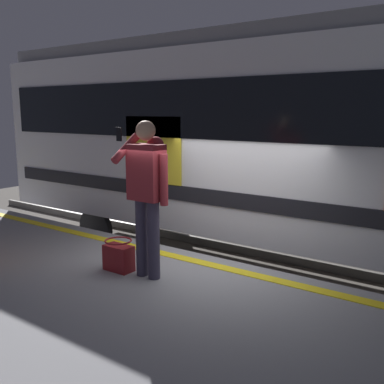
{
  "coord_description": "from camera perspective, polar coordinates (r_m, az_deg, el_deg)",
  "views": [
    {
      "loc": [
        -3.06,
        4.72,
        2.92
      ],
      "look_at": [
        0.09,
        0.3,
        1.92
      ],
      "focal_mm": 41.25,
      "sensor_mm": 36.0,
      "label": 1
    }
  ],
  "objects": [
    {
      "name": "safety_line",
      "position": [
        5.7,
        0.77,
        -8.99
      ],
      "size": [
        14.43,
        0.16,
        0.01
      ],
      "primitive_type": "cube",
      "color": "yellow",
      "rests_on": "platform"
    },
    {
      "name": "track_rail_near",
      "position": [
        7.59,
        9.19,
        -11.7
      ],
      "size": [
        19.14,
        0.08,
        0.16
      ],
      "primitive_type": "cube",
      "color": "slate",
      "rests_on": "ground"
    },
    {
      "name": "train_carriage",
      "position": [
        7.54,
        14.92,
        7.13
      ],
      "size": [
        12.09,
        2.94,
        3.99
      ],
      "color": "silver",
      "rests_on": "ground"
    },
    {
      "name": "handbag",
      "position": [
        5.44,
        -9.46,
        -8.21
      ],
      "size": [
        0.36,
        0.33,
        0.38
      ],
      "color": "maroon",
      "rests_on": "platform"
    },
    {
      "name": "platform",
      "position": [
        4.69,
        -12.8,
        -20.76
      ],
      "size": [
        14.73,
        4.21,
        1.02
      ],
      "primitive_type": "cube",
      "color": "gray",
      "rests_on": "ground"
    },
    {
      "name": "track_rail_far",
      "position": [
        8.82,
        13.39,
        -8.65
      ],
      "size": [
        19.14,
        0.08,
        0.16
      ],
      "primitive_type": "cube",
      "color": "slate",
      "rests_on": "ground"
    },
    {
      "name": "ground_plane",
      "position": [
        6.34,
        2.37,
        -17.01
      ],
      "size": [
        24.99,
        24.99,
        0.0
      ],
      "primitive_type": "plane",
      "color": "#4C4742"
    },
    {
      "name": "passenger",
      "position": [
        4.98,
        -5.81,
        0.74
      ],
      "size": [
        0.57,
        0.55,
        1.8
      ],
      "color": "#383347",
      "rests_on": "platform"
    }
  ]
}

